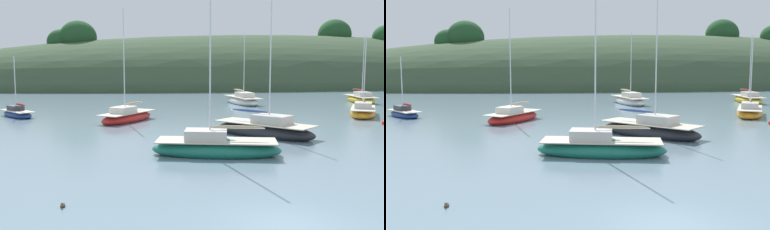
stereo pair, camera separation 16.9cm
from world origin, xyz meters
The scene contains 11 objects.
ground_plane centered at (0.00, 0.00, 0.00)m, with size 400.00×400.00×0.00m, color slate.
far_shoreline_hill centered at (25.00, 75.47, 0.09)m, with size 150.00×36.00×23.48m.
sailboat_blue_center centered at (9.19, 39.34, 0.43)m, with size 3.54×7.56×8.69m.
sailboat_grey_yawl centered at (4.72, 16.87, 0.46)m, with size 7.07×7.61×9.63m.
sailboat_yellow_far centered at (-4.80, 26.00, 0.41)m, with size 5.71×6.67×9.90m.
sailboat_white_near centered at (17.43, 26.25, 0.41)m, with size 5.38×6.98×7.81m.
sailboat_cream_ketch centered at (-0.07, 11.01, 0.44)m, with size 7.70×4.16×10.81m.
sailboat_black_sloop centered at (24.28, 38.99, 0.41)m, with size 3.07×6.99×8.41m.
sailboat_teal_outer centered at (-14.91, 30.69, 0.32)m, with size 4.17×4.98×5.82m.
mooring_buoy_inner centered at (16.34, 20.84, 0.12)m, with size 0.44×0.44×0.54m.
duck_lone_left centered at (-7.49, 2.99, 0.05)m, with size 0.20×0.43×0.24m.
Camera 1 is at (-5.29, -13.87, 5.44)m, focal length 42.83 mm.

